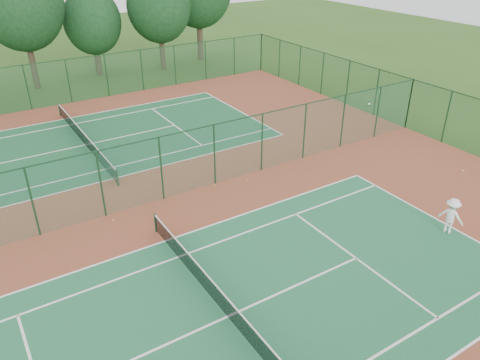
% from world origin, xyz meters
% --- Properties ---
extents(ground, '(120.00, 120.00, 0.00)m').
position_xyz_m(ground, '(0.00, 0.00, 0.00)').
color(ground, '#2C5219').
rests_on(ground, ground).
extents(red_pad, '(40.00, 36.00, 0.01)m').
position_xyz_m(red_pad, '(0.00, 0.00, 0.01)').
color(red_pad, brown).
rests_on(red_pad, ground).
extents(court_near, '(23.77, 10.97, 0.01)m').
position_xyz_m(court_near, '(0.00, -9.00, 0.01)').
color(court_near, '#1F643D').
rests_on(court_near, red_pad).
extents(court_far, '(23.77, 10.97, 0.01)m').
position_xyz_m(court_far, '(0.00, 9.00, 0.01)').
color(court_far, '#1C5933').
rests_on(court_far, red_pad).
extents(fence_north, '(40.00, 0.09, 3.50)m').
position_xyz_m(fence_north, '(0.00, 18.00, 1.76)').
color(fence_north, '#174728').
rests_on(fence_north, ground).
extents(fence_east, '(0.09, 36.00, 3.50)m').
position_xyz_m(fence_east, '(20.00, 0.00, 1.76)').
color(fence_east, '#184929').
rests_on(fence_east, ground).
extents(fence_divider, '(40.00, 0.09, 3.50)m').
position_xyz_m(fence_divider, '(0.00, 0.00, 1.76)').
color(fence_divider, '#1B5136').
rests_on(fence_divider, ground).
extents(tennis_net_near, '(0.10, 12.90, 0.97)m').
position_xyz_m(tennis_net_near, '(0.00, -9.00, 0.54)').
color(tennis_net_near, '#12321E').
rests_on(tennis_net_near, ground).
extents(tennis_net_far, '(0.10, 12.90, 0.97)m').
position_xyz_m(tennis_net_far, '(0.00, 9.00, 0.54)').
color(tennis_net_far, '#163D1F').
rests_on(tennis_net_far, ground).
extents(player_near, '(0.92, 1.26, 1.75)m').
position_xyz_m(player_near, '(11.38, -9.82, 0.89)').
color(player_near, white).
rests_on(player_near, court_near).
extents(stray_ball_a, '(0.08, 0.08, 0.08)m').
position_xyz_m(stray_ball_a, '(6.29, -0.64, 0.05)').
color(stray_ball_a, gold).
rests_on(stray_ball_a, red_pad).
extents(stray_ball_b, '(0.07, 0.07, 0.07)m').
position_xyz_m(stray_ball_b, '(4.43, -0.24, 0.04)').
color(stray_ball_b, yellow).
rests_on(stray_ball_b, red_pad).
extents(stray_ball_c, '(0.07, 0.07, 0.07)m').
position_xyz_m(stray_ball_c, '(-1.40, -0.65, 0.05)').
color(stray_ball_c, gold).
rests_on(stray_ball_c, red_pad).
extents(evergreen_row, '(39.00, 5.00, 12.00)m').
position_xyz_m(evergreen_row, '(0.50, 24.25, 0.00)').
color(evergreen_row, black).
rests_on(evergreen_row, ground).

